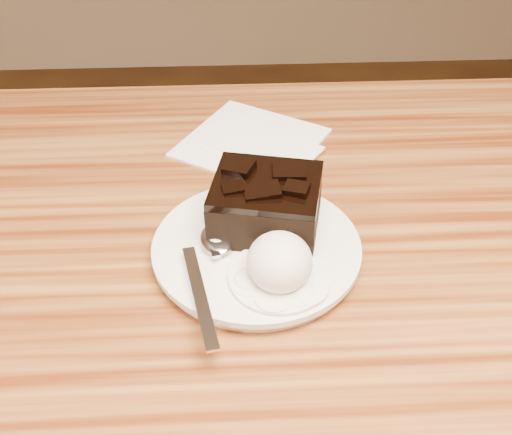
{
  "coord_description": "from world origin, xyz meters",
  "views": [
    {
      "loc": [
        -0.04,
        -0.38,
        1.16
      ],
      "look_at": [
        -0.02,
        0.07,
        0.79
      ],
      "focal_mm": 43.99,
      "sensor_mm": 36.0,
      "label": 1
    }
  ],
  "objects_px": {
    "ice_cream_scoop": "(280,262)",
    "napkin": "(251,141)",
    "plate": "(257,251)",
    "spoon": "(217,240)",
    "brownie": "(266,207)"
  },
  "relations": [
    {
      "from": "ice_cream_scoop",
      "to": "napkin",
      "type": "xyz_separation_m",
      "value": [
        -0.01,
        0.24,
        -0.03
      ]
    },
    {
      "from": "spoon",
      "to": "napkin",
      "type": "bearing_deg",
      "value": 67.38
    },
    {
      "from": "plate",
      "to": "napkin",
      "type": "height_order",
      "value": "plate"
    },
    {
      "from": "brownie",
      "to": "napkin",
      "type": "relative_size",
      "value": 0.67
    },
    {
      "from": "plate",
      "to": "brownie",
      "type": "height_order",
      "value": "brownie"
    },
    {
      "from": "plate",
      "to": "brownie",
      "type": "relative_size",
      "value": 1.99
    },
    {
      "from": "brownie",
      "to": "ice_cream_scoop",
      "type": "bearing_deg",
      "value": -84.25
    },
    {
      "from": "plate",
      "to": "brownie",
      "type": "bearing_deg",
      "value": 69.31
    },
    {
      "from": "spoon",
      "to": "napkin",
      "type": "height_order",
      "value": "spoon"
    },
    {
      "from": "plate",
      "to": "spoon",
      "type": "distance_m",
      "value": 0.04
    },
    {
      "from": "brownie",
      "to": "spoon",
      "type": "bearing_deg",
      "value": -151.0
    },
    {
      "from": "plate",
      "to": "spoon",
      "type": "bearing_deg",
      "value": 177.91
    },
    {
      "from": "brownie",
      "to": "napkin",
      "type": "xyz_separation_m",
      "value": [
        -0.01,
        0.17,
        -0.04
      ]
    },
    {
      "from": "plate",
      "to": "brownie",
      "type": "distance_m",
      "value": 0.04
    },
    {
      "from": "spoon",
      "to": "napkin",
      "type": "relative_size",
      "value": 1.23
    }
  ]
}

